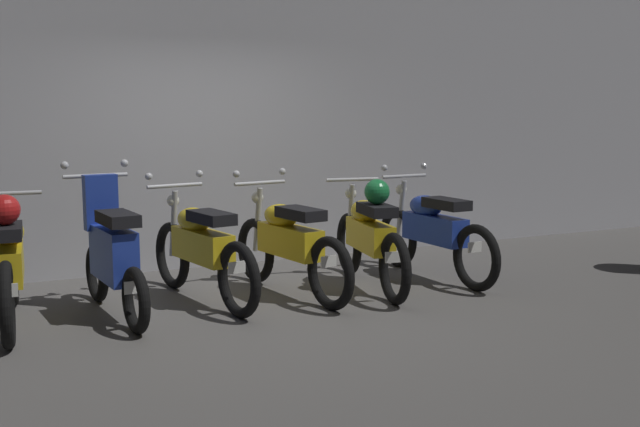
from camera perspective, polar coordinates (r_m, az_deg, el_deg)
name	(u,v)px	position (r m, az deg, el deg)	size (l,w,h in m)	color
ground_plane	(261,307)	(6.78, -4.44, -7.01)	(80.00, 80.00, 0.00)	#565451
back_wall	(193,115)	(8.47, -9.52, 7.34)	(16.00, 0.30, 3.34)	#ADADB2
motorbike_slot_0	(8,261)	(6.60, -22.36, -3.31)	(0.56, 1.95, 1.08)	black
motorbike_slot_1	(112,254)	(6.61, -15.33, -2.95)	(0.59, 1.68, 1.29)	black
motorbike_slot_2	(201,248)	(6.93, -8.92, -2.57)	(0.61, 1.93, 1.15)	black
motorbike_slot_3	(288,243)	(7.10, -2.38, -2.22)	(0.58, 1.94, 1.15)	black
motorbike_slot_4	(370,235)	(7.37, 3.75, -1.60)	(0.57, 1.94, 1.08)	black
motorbike_slot_5	(433,231)	(7.89, 8.48, -1.28)	(0.59, 1.95, 1.15)	black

